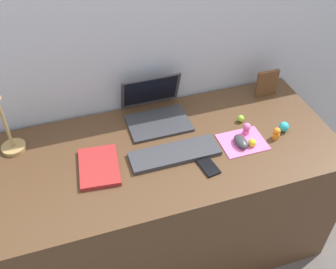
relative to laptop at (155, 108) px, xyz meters
name	(u,v)px	position (x,y,z in m)	size (l,w,h in m)	color
ground_plane	(167,240)	(-0.02, -0.24, -0.79)	(6.00, 6.00, 0.00)	#59514C
back_wall	(144,102)	(-0.02, 0.15, -0.07)	(2.81, 0.05, 1.45)	#B2B7C1
desk	(167,200)	(-0.02, -0.24, -0.42)	(1.61, 0.71, 0.74)	#4C331E
laptop	(155,108)	(0.00, 0.00, 0.00)	(0.30, 0.28, 0.20)	#333338
keyboard	(175,154)	(0.01, -0.29, -0.04)	(0.41, 0.13, 0.02)	#333338
mousepad	(242,142)	(0.34, -0.31, -0.05)	(0.21, 0.17, 0.00)	pink
mouse	(241,141)	(0.32, -0.32, -0.03)	(0.06, 0.10, 0.03)	#333338
cell_phone	(207,165)	(0.12, -0.40, -0.05)	(0.06, 0.13, 0.01)	black
desk_lamp	(5,127)	(-0.68, -0.05, 0.10)	(0.11, 0.15, 0.33)	#A5844C
notebook_pad	(99,167)	(-0.33, -0.27, -0.04)	(0.17, 0.24, 0.02)	maroon
picture_frame	(267,83)	(0.62, 0.00, 0.02)	(0.12, 0.02, 0.15)	brown
toy_figurine_cyan	(284,127)	(0.56, -0.29, -0.03)	(0.05, 0.05, 0.05)	#28B7CC
toy_figurine_pink	(247,129)	(0.38, -0.26, -0.02)	(0.04, 0.04, 0.07)	pink
toy_figurine_orange	(277,133)	(0.50, -0.33, -0.02)	(0.03, 0.03, 0.06)	orange
toy_figurine_lime	(241,119)	(0.39, -0.17, -0.03)	(0.03, 0.03, 0.04)	#8CDB33
toy_figurine_yellow	(252,143)	(0.36, -0.34, -0.03)	(0.04, 0.04, 0.04)	yellow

